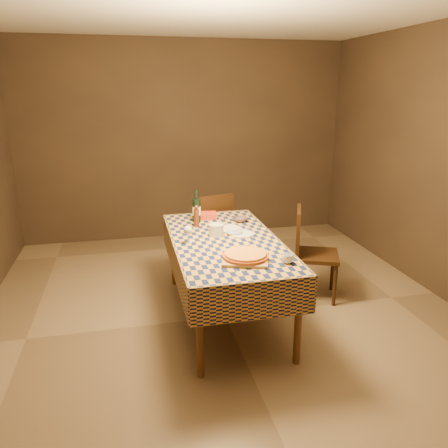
% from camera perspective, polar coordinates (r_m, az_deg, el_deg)
% --- Properties ---
extents(room, '(5.00, 5.10, 2.70)m').
position_cam_1_polar(room, '(3.74, 0.17, 6.37)').
color(room, brown).
rests_on(room, ground).
extents(dining_table, '(0.94, 1.84, 0.77)m').
position_cam_1_polar(dining_table, '(3.92, 0.16, -3.09)').
color(dining_table, brown).
rests_on(dining_table, ground).
extents(cutting_board, '(0.44, 0.44, 0.02)m').
position_cam_1_polar(cutting_board, '(3.44, 2.80, -4.51)').
color(cutting_board, '#AC8750').
rests_on(cutting_board, dining_table).
extents(pizza, '(0.39, 0.39, 0.04)m').
position_cam_1_polar(pizza, '(3.43, 2.81, -4.07)').
color(pizza, '#A4451B').
rests_on(pizza, cutting_board).
extents(pepper_mill, '(0.06, 0.06, 0.22)m').
position_cam_1_polar(pepper_mill, '(4.23, -3.62, 0.95)').
color(pepper_mill, '#4E2212').
rests_on(pepper_mill, dining_table).
extents(bowl, '(0.16, 0.16, 0.04)m').
position_cam_1_polar(bowl, '(4.41, 2.16, 0.58)').
color(bowl, '#59404B').
rests_on(bowl, dining_table).
extents(wine_glass, '(0.09, 0.09, 0.15)m').
position_cam_1_polar(wine_glass, '(3.79, -4.74, -0.89)').
color(wine_glass, silver).
rests_on(wine_glass, dining_table).
extents(wine_bottle, '(0.09, 0.09, 0.33)m').
position_cam_1_polar(wine_bottle, '(4.38, -3.60, 1.84)').
color(wine_bottle, black).
rests_on(wine_bottle, dining_table).
extents(deli_tub, '(0.16, 0.16, 0.11)m').
position_cam_1_polar(deli_tub, '(3.97, -1.01, -0.79)').
color(deli_tub, silver).
rests_on(deli_tub, dining_table).
extents(takeout_container, '(0.24, 0.18, 0.06)m').
position_cam_1_polar(takeout_container, '(4.53, -2.40, 1.13)').
color(takeout_container, red).
rests_on(takeout_container, dining_table).
extents(white_plate, '(0.24, 0.24, 0.01)m').
position_cam_1_polar(white_plate, '(4.02, 2.28, -1.31)').
color(white_plate, white).
rests_on(white_plate, dining_table).
extents(tumbler, '(0.09, 0.09, 0.07)m').
position_cam_1_polar(tumbler, '(3.40, 8.31, -4.51)').
color(tumbler, white).
rests_on(tumbler, dining_table).
extents(flour_patch, '(0.27, 0.24, 0.00)m').
position_cam_1_polar(flour_patch, '(4.22, 0.55, -0.48)').
color(flour_patch, silver).
rests_on(flour_patch, dining_table).
extents(flour_bag, '(0.17, 0.13, 0.04)m').
position_cam_1_polar(flour_bag, '(4.01, 1.40, -1.13)').
color(flour_bag, '#9199BA').
rests_on(flour_bag, dining_table).
extents(chair_far, '(0.51, 0.52, 0.93)m').
position_cam_1_polar(chair_far, '(5.03, -1.60, -0.50)').
color(chair_far, black).
rests_on(chair_far, ground).
extents(chair_right, '(0.55, 0.55, 0.93)m').
position_cam_1_polar(chair_right, '(4.47, 11.02, -3.11)').
color(chair_right, black).
rests_on(chair_right, ground).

